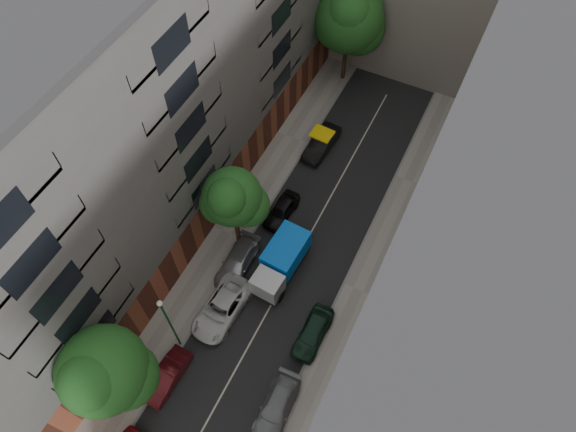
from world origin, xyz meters
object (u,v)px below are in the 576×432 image
Objects in this scene: car_left_3 at (237,263)px; car_left_2 at (222,308)px; tree_mid at (233,200)px; pedestrian at (411,212)px; tarp_truck at (281,262)px; tree_far at (350,21)px; car_left_4 at (281,210)px; car_left_1 at (167,376)px; car_right_2 at (313,333)px; lamp_post at (168,320)px; car_left_5 at (321,143)px; tree_near at (104,374)px; car_right_1 at (277,407)px.

car_left_2 is at bearing -79.06° from car_left_3.
pedestrian is at bearing 35.11° from tree_mid.
tree_mid reaches higher than tarp_truck.
car_left_4 is at bearing -84.10° from tree_far.
car_left_1 is at bearing -88.34° from tree_far.
car_right_2 is 0.61× the size of lamp_post.
lamp_post reaches higher than car_left_1.
car_right_2 is 0.44× the size of tree_far.
car_left_5 is at bearing 84.95° from car_left_3.
pedestrian is at bearing 57.22° from lamp_post.
pedestrian is at bearing 77.58° from car_right_2.
car_left_1 is 0.46× the size of tree_near.
car_right_2 reaches higher than car_left_4.
pedestrian is (9.20, 13.17, 0.38)m from car_left_2.
lamp_post is (0.33, -8.78, -1.34)m from tree_mid.
car_left_2 is 7.64m from car_right_1.
tree_mid is (0.45, 13.30, -0.26)m from tree_near.
lamp_post is (-7.80, -4.49, 3.65)m from car_right_2.
car_left_1 is 0.95× the size of car_right_2.
lamp_post reaches higher than pedestrian.
car_left_1 is at bearing -95.79° from car_left_2.
tree_mid is at bearing 109.85° from car_left_2.
tree_near is (-2.18, -17.02, 5.32)m from car_left_4.
car_left_2 is 16.07m from pedestrian.
car_left_3 is 7.84m from lamp_post.
tree_mid is (-8.13, 4.29, 5.00)m from car_right_2.
tarp_truck is at bearing 71.61° from pedestrian.
tree_mid reaches higher than car_left_3.
lamp_post reaches higher than car_right_2.
car_left_5 is 16.86m from car_right_2.
car_right_1 is 31.49m from tree_far.
tarp_truck reaches higher than pedestrian.
car_left_1 is 9.20m from car_left_3.
lamp_post is (0.30, -28.98, -2.12)m from tree_far.
car_right_1 is 2.34× the size of pedestrian.
car_left_2 is 2.73× the size of pedestrian.
pedestrian reaches higher than car_right_1.
tree_mid is 20.22m from tree_far.
tree_mid reaches higher than car_left_2.
car_right_1 is 5.37m from car_right_2.
car_right_2 is (0.00, 5.37, 0.06)m from car_right_1.
tree_mid is (-8.13, 9.66, 5.06)m from car_right_1.
car_left_3 is at bearing -87.65° from tree_far.
tarp_truck reaches higher than car_left_2.
tree_near is 1.07× the size of tree_mid.
car_right_1 is at bearing -89.26° from car_right_2.
car_left_5 is at bearing 92.34° from car_left_2.
car_left_5 is 21.93m from car_right_1.
car_left_4 is 13.11m from lamp_post.
car_left_2 is 1.11× the size of car_left_3.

